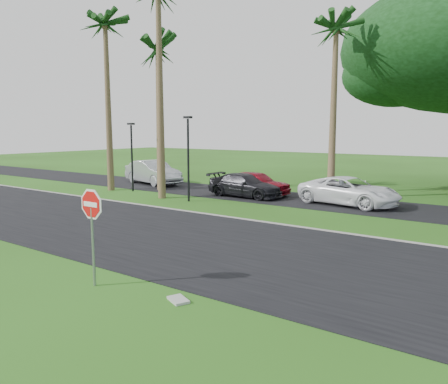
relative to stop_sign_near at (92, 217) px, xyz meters
name	(u,v)px	position (x,y,z in m)	size (l,w,h in m)	color
ground	(162,255)	(-0.50, 3.00, -1.77)	(120.00, 120.00, 0.00)	#234812
road	(201,241)	(-0.50, 5.00, -1.76)	(120.00, 8.00, 0.02)	black
parking_strip	(320,202)	(-0.50, 15.50, -1.76)	(120.00, 5.00, 0.02)	black
curb	(260,221)	(-0.50, 9.05, -1.74)	(120.00, 0.12, 0.06)	gray
stop_sign_near	(92,217)	(0.00, 0.00, 0.00)	(1.05, 0.07, 2.62)	gray
palm_left_far	(105,29)	(-13.50, 12.00, 8.36)	(5.00, 5.00, 11.50)	brown
palm_left_mid	(158,53)	(-11.00, 14.00, 6.90)	(5.00, 5.00, 10.00)	brown
palm_center	(336,33)	(-0.50, 17.00, 7.39)	(5.00, 5.00, 10.50)	brown
streetlight_left	(132,152)	(-12.00, 12.50, 0.72)	(0.45, 0.25, 4.34)	black
streetlight_right	(188,153)	(-6.50, 11.50, 0.88)	(0.45, 0.25, 4.64)	black
car_silver	(153,173)	(-13.47, 15.83, -0.93)	(1.79, 5.15, 1.70)	#B6B9BE
car_red	(256,183)	(-4.65, 15.60, -1.05)	(1.71, 4.25, 1.45)	maroon
car_dark	(245,186)	(-4.80, 14.62, -1.10)	(1.88, 4.62, 1.34)	black
car_minivan	(349,191)	(1.14, 15.40, -1.05)	(2.42, 5.24, 1.46)	white
utility_slab	(178,300)	(2.40, 0.46, -1.74)	(0.55, 0.35, 0.06)	#9C9E96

